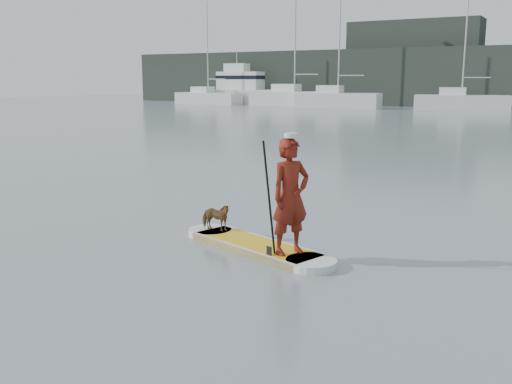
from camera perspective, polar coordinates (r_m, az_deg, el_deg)
The scene contains 13 objects.
ground at distance 12.27m, azimuth -6.01°, elevation -2.26°, with size 140.00×140.00×0.00m, color slate.
paddleboard at distance 9.72m, azimuth 0.00°, elevation -5.44°, with size 3.19×1.53×0.12m.
paddler at distance 8.94m, azimuth 3.46°, elevation -0.45°, with size 0.67×0.44×1.85m, color maroon.
white_cap at distance 8.79m, azimuth 3.54°, elevation 5.68°, with size 0.22×0.22×0.07m, color silver.
dog at distance 10.43m, azimuth -4.09°, elevation -2.51°, with size 0.28×0.61×0.51m, color brown.
paddle at distance 8.88m, azimuth 1.33°, elevation -2.14°, with size 0.12×0.30×2.00m.
sailboat_a at distance 65.48m, azimuth -4.84°, elevation 9.41°, with size 7.71×2.47×11.18m.
sailboat_b at distance 61.02m, azimuth 3.80°, elevation 9.47°, with size 9.56×3.23×14.05m.
sailboat_c at distance 57.53m, azimuth 8.12°, elevation 9.18°, with size 8.47×3.56×11.82m.
sailboat_d at distance 56.13m, azimuth 19.78°, elevation 8.59°, with size 8.64×4.20×12.21m.
motor_yacht_b at distance 66.26m, azimuth -1.17°, elevation 10.25°, with size 9.35×3.92×6.01m.
shore_mass at distance 63.02m, azimuth 24.03°, elevation 10.44°, with size 90.00×6.00×6.00m, color black.
shore_building_west at distance 65.89m, azimuth 15.38°, elevation 12.30°, with size 14.00×4.00×9.00m, color black.
Camera 1 is at (7.05, -9.63, 2.85)m, focal length 40.00 mm.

